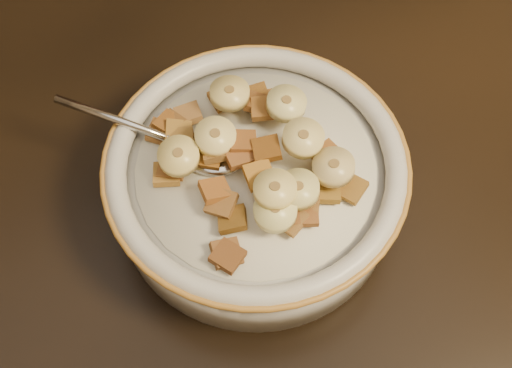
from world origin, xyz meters
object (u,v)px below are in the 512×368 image
table (142,236)px  cereal_bowl (256,186)px  spoon (212,153)px  chair (43,31)px

table → cereal_bowl: size_ratio=6.24×
spoon → cereal_bowl: bearing=90.0°
chair → cereal_bowl: chair is taller
table → spoon: (0.07, -0.00, 0.08)m
table → chair: (0.04, 0.51, -0.23)m
table → spoon: bearing=-4.7°
cereal_bowl → spoon: bearing=130.9°
cereal_bowl → spoon: size_ratio=4.17×
spoon → table: bearing=-44.5°
cereal_bowl → spoon: (-0.02, 0.03, 0.03)m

